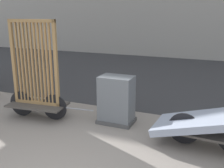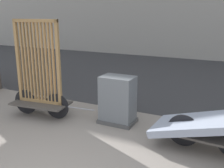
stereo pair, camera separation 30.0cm
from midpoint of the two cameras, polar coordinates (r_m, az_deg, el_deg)
name	(u,v)px [view 1 (the left image)]	position (r m, az deg, el deg)	size (l,w,h in m)	color
road_strip	(166,75)	(10.40, 10.81, 1.93)	(56.00, 8.36, 0.01)	#38383A
bike_cart_with_bedframe	(36,84)	(6.16, -17.51, -0.08)	(2.08, 0.81, 2.22)	#4C4742
bike_cart_with_mattress	(210,123)	(4.88, 18.84, -8.02)	(2.35, 1.02, 0.88)	#4C4742
utility_cabinet	(116,102)	(5.70, -0.54, -3.87)	(0.77, 0.55, 1.05)	#4C4C4C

